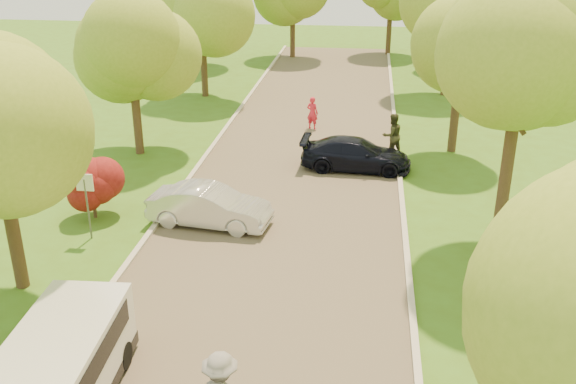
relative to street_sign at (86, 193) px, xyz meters
The scene contains 14 objects.
ground 7.22m from the street_sign, 34.59° to the right, with size 100.00×100.00×0.00m, color #3A6016.
road 7.22m from the street_sign, 34.59° to the left, with size 8.00×60.00×0.01m, color #4C4438.
curb_left 4.62m from the street_sign, 66.37° to the left, with size 0.18×60.00×0.12m, color #B2AD9E.
curb_right 10.74m from the street_sign, 22.10° to the left, with size 0.18×60.00×0.12m, color #B2AD9E.
street_sign is the anchor object (origin of this frame).
red_shrub 1.65m from the street_sign, 108.43° to the left, with size 1.70×1.70×1.95m.
tree_l_midb 8.61m from the street_sign, 97.22° to the left, with size 4.30×4.20×6.62m.
tree_r_mida 13.46m from the street_sign, ahead, with size 5.13×5.00×7.95m.
tree_r_midb 16.27m from the street_sign, 38.90° to the left, with size 4.51×4.40×7.01m.
minivan 8.01m from the street_sign, 71.02° to the right, with size 2.09×4.78×1.74m.
silver_sedan 3.89m from the street_sign, 22.20° to the left, with size 1.40×4.02×1.33m, color silver.
dark_sedan 10.88m from the street_sign, 41.64° to the left, with size 1.79×4.40×1.28m, color black.
person_striped 13.79m from the street_sign, 64.76° to the left, with size 0.58×0.38×1.58m, color red.
person_olive 13.12m from the street_sign, 43.10° to the left, with size 0.91×0.71×1.87m, color #343620.
Camera 1 is at (2.65, -13.20, 9.24)m, focal length 40.00 mm.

